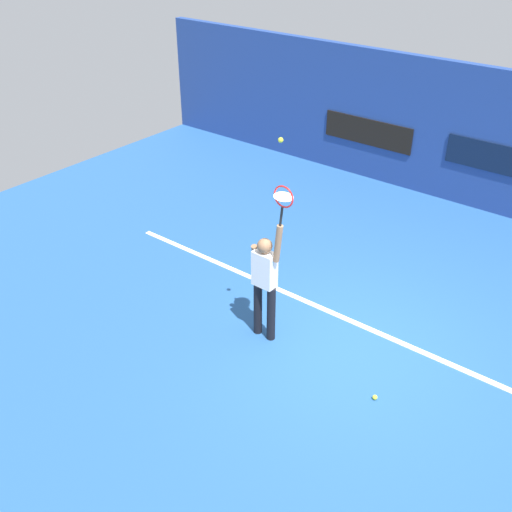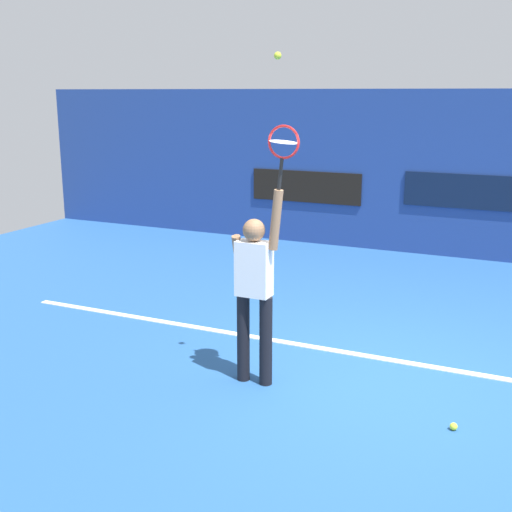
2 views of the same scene
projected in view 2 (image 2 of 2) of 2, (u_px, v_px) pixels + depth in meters
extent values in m
plane|color=#23518C|center=(384.00, 380.00, 6.75)|extent=(18.00, 18.00, 0.00)
cube|color=navy|center=(470.00, 175.00, 11.45)|extent=(18.00, 0.20, 2.93)
cube|color=#0C1933|center=(468.00, 192.00, 11.41)|extent=(2.20, 0.03, 0.60)
cube|color=black|center=(306.00, 187.00, 12.66)|extent=(2.20, 0.03, 0.60)
cube|color=white|center=(396.00, 361.00, 7.22)|extent=(10.00, 0.10, 0.01)
cylinder|color=black|center=(243.00, 337.00, 6.67)|extent=(0.13, 0.13, 0.92)
cylinder|color=black|center=(266.00, 341.00, 6.56)|extent=(0.13, 0.13, 0.92)
cube|color=white|center=(254.00, 269.00, 6.44)|extent=(0.34, 0.20, 0.55)
sphere|color=#8C6647|center=(254.00, 230.00, 6.35)|extent=(0.22, 0.22, 0.22)
cylinder|color=#8C6647|center=(276.00, 220.00, 6.22)|extent=(0.15, 0.09, 0.59)
cylinder|color=#8C6647|center=(239.00, 262.00, 6.59)|extent=(0.09, 0.23, 0.58)
cylinder|color=black|center=(280.00, 174.00, 6.10)|extent=(0.06, 0.03, 0.30)
torus|color=red|center=(284.00, 142.00, 6.02)|extent=(0.34, 0.02, 0.34)
cylinder|color=silver|center=(284.00, 142.00, 6.02)|extent=(0.27, 0.27, 0.03)
sphere|color=#CCE033|center=(278.00, 56.00, 5.86)|extent=(0.07, 0.07, 0.07)
sphere|color=#CCE033|center=(454.00, 426.00, 5.75)|extent=(0.07, 0.07, 0.07)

